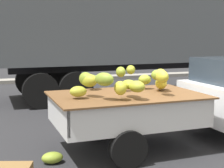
% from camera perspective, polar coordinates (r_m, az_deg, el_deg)
% --- Properties ---
extents(ground, '(220.00, 220.00, 0.00)m').
position_cam_1_polar(ground, '(6.75, 8.77, -10.69)').
color(ground, '#28282B').
extents(curb_strip, '(80.00, 0.80, 0.16)m').
position_cam_1_polar(curb_strip, '(16.68, -8.20, 0.85)').
color(curb_strip, gray).
rests_on(curb_strip, ground).
extents(pickup_truck, '(5.00, 1.96, 1.70)m').
position_cam_1_polar(pickup_truck, '(7.32, 16.52, -2.25)').
color(pickup_truck, white).
rests_on(pickup_truck, ground).
extents(semi_trailer, '(12.07, 2.96, 3.95)m').
position_cam_1_polar(semi_trailer, '(12.82, 8.02, 9.71)').
color(semi_trailer, '#4C5156').
rests_on(semi_trailer, ground).
extents(fallen_banana_bunch_near_tailgate, '(0.37, 0.27, 0.19)m').
position_cam_1_polar(fallen_banana_bunch_near_tailgate, '(6.01, -10.04, -12.16)').
color(fallen_banana_bunch_near_tailgate, '#8BA130').
rests_on(fallen_banana_bunch_near_tailgate, ground).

